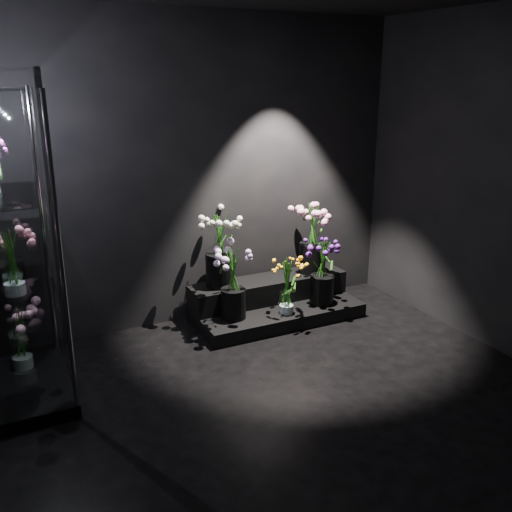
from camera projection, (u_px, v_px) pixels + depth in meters
floor at (308, 420)px, 3.90m from camera, size 4.00×4.00×0.00m
wall_back at (198, 173)px, 5.18m from camera, size 4.00×0.00×4.00m
display_riser at (273, 301)px, 5.55m from camera, size 1.59×0.71×0.35m
display_case at (9, 253)px, 3.88m from camera, size 0.60×0.99×2.18m
bouquet_orange_bells at (287, 286)px, 5.25m from camera, size 0.30×0.30×0.52m
bouquet_lilac at (233, 277)px, 5.09m from camera, size 0.49×0.49×0.68m
bouquet_purple at (322, 269)px, 5.44m from camera, size 0.39×0.39×0.64m
bouquet_cream_roses at (220, 245)px, 5.27m from camera, size 0.50×0.50×0.70m
bouquet_pink_roses at (313, 234)px, 5.63m from camera, size 0.37×0.37×0.70m
bouquet_case_pink at (11, 260)px, 3.75m from camera, size 0.35×0.35×0.46m
bouquet_case_base_pink at (20, 337)px, 4.32m from camera, size 0.39×0.39×0.50m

